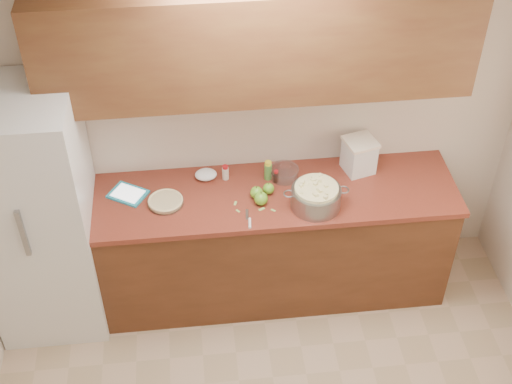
{
  "coord_description": "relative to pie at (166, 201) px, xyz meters",
  "views": [
    {
      "loc": [
        -0.41,
        -2.03,
        4.03
      ],
      "look_at": [
        -0.03,
        1.43,
        0.98
      ],
      "focal_mm": 50.0,
      "sensor_mm": 36.0,
      "label": 1
    }
  ],
  "objects": [
    {
      "name": "colander",
      "position": [
        0.96,
        -0.13,
        0.06
      ],
      "size": [
        0.43,
        0.32,
        0.16
      ],
      "rotation": [
        0.0,
        0.0,
        0.37
      ],
      "color": "gray",
      "rests_on": "counter_run"
    },
    {
      "name": "peel_a",
      "position": [
        0.45,
        -0.05,
        -0.02
      ],
      "size": [
        0.03,
        0.04,
        0.0
      ],
      "primitive_type": "cube",
      "rotation": [
        0.0,
        0.0,
        1.26
      ],
      "color": "#9DC660",
      "rests_on": "counter_run"
    },
    {
      "name": "peel_d",
      "position": [
        0.46,
        -0.12,
        -0.02
      ],
      "size": [
        0.03,
        0.03,
        0.0
      ],
      "primitive_type": "cube",
      "rotation": [
        0.0,
        0.0,
        2.26
      ],
      "color": "#9DC660",
      "rests_on": "counter_run"
    },
    {
      "name": "mixing_bowl",
      "position": [
        0.8,
        0.18,
        0.02
      ],
      "size": [
        0.2,
        0.2,
        0.07
      ],
      "rotation": [
        0.0,
        0.0,
        0.02
      ],
      "color": "silver",
      "rests_on": "counter_run"
    },
    {
      "name": "tablet",
      "position": [
        -0.25,
        0.11,
        -0.01
      ],
      "size": [
        0.29,
        0.27,
        0.02
      ],
      "rotation": [
        0.0,
        0.0,
        -0.56
      ],
      "color": "teal",
      "rests_on": "counter_run"
    },
    {
      "name": "apple_center",
      "position": [
        0.68,
        0.03,
        0.02
      ],
      "size": [
        0.08,
        0.08,
        0.09
      ],
      "color": "#6AAE27",
      "rests_on": "counter_run"
    },
    {
      "name": "lemon_bottle",
      "position": [
        0.69,
        0.18,
        0.05
      ],
      "size": [
        0.05,
        0.05,
        0.14
      ],
      "rotation": [
        0.0,
        0.0,
        0.38
      ],
      "color": "#4C8C38",
      "rests_on": "counter_run"
    },
    {
      "name": "fridge",
      "position": [
        -0.82,
        -0.0,
        -0.04
      ],
      "size": [
        0.7,
        0.7,
        1.8
      ],
      "primitive_type": "cube",
      "color": "silver",
      "rests_on": "ground"
    },
    {
      "name": "apple_front",
      "position": [
        0.62,
        -0.07,
        0.03
      ],
      "size": [
        0.09,
        0.09,
        0.1
      ],
      "color": "#6AAE27",
      "rests_on": "counter_run"
    },
    {
      "name": "peel_f",
      "position": [
        0.61,
        -0.12,
        -0.02
      ],
      "size": [
        0.05,
        0.03,
        0.0
      ],
      "primitive_type": "cube",
      "rotation": [
        0.0,
        0.0,
        0.46
      ],
      "color": "#9DC660",
      "rests_on": "counter_run"
    },
    {
      "name": "vanilla_bottle",
      "position": [
        0.74,
        0.14,
        0.03
      ],
      "size": [
        0.03,
        0.03,
        0.09
      ],
      "rotation": [
        0.0,
        0.0,
        -0.32
      ],
      "color": "black",
      "rests_on": "counter_run"
    },
    {
      "name": "counter_run",
      "position": [
        0.62,
        0.03,
        -0.48
      ],
      "size": [
        2.64,
        0.68,
        0.92
      ],
      "color": "#582D18",
      "rests_on": "ground"
    },
    {
      "name": "peel_b",
      "position": [
        0.69,
        -0.14,
        -0.02
      ],
      "size": [
        0.03,
        0.03,
        0.0
      ],
      "primitive_type": "cube",
      "rotation": [
        0.0,
        0.0,
        -0.69
      ],
      "color": "#9DC660",
      "rests_on": "counter_run"
    },
    {
      "name": "room_shell",
      "position": [
        0.62,
        -1.44,
        0.36
      ],
      "size": [
        3.6,
        3.6,
        3.6
      ],
      "color": "tan",
      "rests_on": "ground"
    },
    {
      "name": "cinnamon_shaker",
      "position": [
        0.41,
        0.21,
        0.03
      ],
      "size": [
        0.04,
        0.04,
        0.11
      ],
      "rotation": [
        0.0,
        0.0,
        0.36
      ],
      "color": "beige",
      "rests_on": "counter_run"
    },
    {
      "name": "paper_towel",
      "position": [
        0.28,
        0.23,
        0.01
      ],
      "size": [
        0.18,
        0.17,
        0.06
      ],
      "primitive_type": "ellipsoid",
      "rotation": [
        0.0,
        0.0,
        0.36
      ],
      "color": "white",
      "rests_on": "counter_run"
    },
    {
      "name": "peel_c",
      "position": [
        0.86,
        -0.19,
        -0.02
      ],
      "size": [
        0.03,
        0.03,
        0.0
      ],
      "primitive_type": "cube",
      "rotation": [
        0.0,
        0.0,
        0.58
      ],
      "color": "#9DC660",
      "rests_on": "counter_run"
    },
    {
      "name": "flour_canister",
      "position": [
        1.31,
        0.21,
        0.11
      ],
      "size": [
        0.25,
        0.25,
        0.25
      ],
      "rotation": [
        0.0,
        0.0,
        0.27
      ],
      "color": "silver",
      "rests_on": "counter_run"
    },
    {
      "name": "upper_cabinets",
      "position": [
        0.62,
        0.19,
        1.01
      ],
      "size": [
        2.6,
        0.34,
        0.7
      ],
      "primitive_type": "cube",
      "color": "brown",
      "rests_on": "room_shell"
    },
    {
      "name": "peel_e",
      "position": [
        0.61,
        -0.06,
        -0.02
      ],
      "size": [
        0.05,
        0.03,
        0.0
      ],
      "primitive_type": "cube",
      "rotation": [
        0.0,
        0.0,
        -0.13
      ],
      "color": "#9DC660",
      "rests_on": "counter_run"
    },
    {
      "name": "apple_left",
      "position": [
        0.59,
        -0.0,
        0.02
      ],
      "size": [
        0.08,
        0.08,
        0.1
      ],
      "color": "#6AAE27",
      "rests_on": "counter_run"
    },
    {
      "name": "paring_knife",
      "position": [
        0.52,
        -0.24,
        -0.01
      ],
      "size": [
        0.03,
        0.18,
        0.02
      ],
      "rotation": [
        0.0,
        0.0,
        -0.09
      ],
      "color": "gray",
      "rests_on": "counter_run"
    },
    {
      "name": "pie",
      "position": [
        0.0,
        0.0,
        0.0
      ],
      "size": [
        0.24,
        0.24,
        0.04
      ],
      "rotation": [
        0.0,
        0.0,
        -0.24
      ],
      "color": "silver",
      "rests_on": "counter_run"
    }
  ]
}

